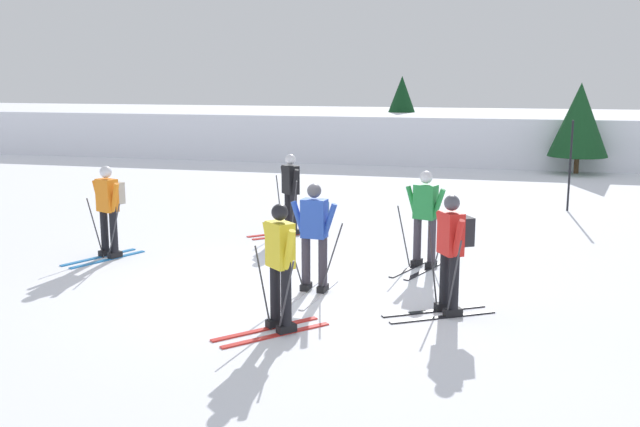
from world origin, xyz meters
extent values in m
plane|color=white|center=(0.00, 0.00, 0.00)|extent=(120.00, 120.00, 0.00)
cube|color=white|center=(0.00, 20.39, 0.90)|extent=(80.00, 8.69, 1.81)
cube|color=red|center=(-1.15, 3.70, 0.01)|extent=(1.23, 1.16, 0.02)
cube|color=red|center=(-1.34, 3.91, 0.01)|extent=(1.23, 1.16, 0.02)
cube|color=black|center=(-1.04, 3.80, 0.07)|extent=(0.27, 0.26, 0.10)
cube|color=black|center=(-1.23, 4.01, 0.07)|extent=(0.27, 0.26, 0.10)
cylinder|color=black|center=(-1.04, 3.80, 0.55)|extent=(0.14, 0.14, 0.85)
cylinder|color=black|center=(-1.23, 4.01, 0.55)|extent=(0.14, 0.14, 0.85)
cube|color=black|center=(-1.13, 3.91, 1.17)|extent=(0.43, 0.44, 0.60)
cylinder|color=black|center=(-0.97, 3.71, 1.16)|extent=(0.24, 0.25, 0.55)
cylinder|color=black|center=(-1.32, 4.07, 1.16)|extent=(0.24, 0.25, 0.55)
sphere|color=silver|center=(-1.13, 3.91, 1.60)|extent=(0.22, 0.22, 0.22)
cylinder|color=#38383D|center=(-0.97, 3.59, 0.61)|extent=(0.23, 0.25, 1.22)
cylinder|color=#38383D|center=(-1.44, 4.09, 0.61)|extent=(0.23, 0.25, 1.22)
cube|color=red|center=(0.43, -2.03, 0.01)|extent=(1.13, 1.25, 0.02)
cube|color=red|center=(0.22, -1.84, 0.01)|extent=(1.13, 1.25, 0.02)
cube|color=black|center=(0.53, -1.91, 0.07)|extent=(0.26, 0.27, 0.10)
cube|color=black|center=(0.32, -1.73, 0.07)|extent=(0.26, 0.27, 0.10)
cylinder|color=black|center=(0.53, -1.91, 0.55)|extent=(0.14, 0.14, 0.85)
cylinder|color=black|center=(0.32, -1.73, 0.55)|extent=(0.14, 0.14, 0.85)
cube|color=yellow|center=(0.43, -1.82, 1.17)|extent=(0.44, 0.43, 0.60)
cylinder|color=yellow|center=(0.60, -2.00, 1.16)|extent=(0.25, 0.24, 0.55)
cylinder|color=yellow|center=(0.23, -1.67, 1.16)|extent=(0.25, 0.24, 0.55)
sphere|color=black|center=(0.43, -1.82, 1.60)|extent=(0.22, 0.22, 0.22)
cylinder|color=#38383D|center=(0.58, -2.09, 0.54)|extent=(0.33, 0.30, 1.08)
cylinder|color=#38383D|center=(0.14, -1.70, 0.54)|extent=(0.33, 0.30, 1.08)
cube|color=#237AC6|center=(-3.75, 0.96, 0.01)|extent=(0.72, 1.50, 0.02)
cube|color=#237AC6|center=(-4.01, 1.07, 0.01)|extent=(0.72, 1.50, 0.02)
cube|color=black|center=(-3.69, 1.09, 0.07)|extent=(0.21, 0.29, 0.10)
cube|color=black|center=(-3.95, 1.21, 0.07)|extent=(0.21, 0.29, 0.10)
cylinder|color=black|center=(-3.69, 1.09, 0.55)|extent=(0.14, 0.14, 0.85)
cylinder|color=black|center=(-3.95, 1.21, 0.55)|extent=(0.14, 0.14, 0.85)
cube|color=orange|center=(-3.82, 1.15, 1.17)|extent=(0.44, 0.37, 0.60)
cylinder|color=orange|center=(-3.60, 1.03, 1.16)|extent=(0.27, 0.18, 0.55)
cylinder|color=orange|center=(-4.06, 1.23, 1.16)|extent=(0.27, 0.18, 0.55)
sphere|color=silver|center=(-3.82, 1.15, 1.60)|extent=(0.22, 0.22, 0.22)
cylinder|color=#38383D|center=(-3.60, 0.95, 0.54)|extent=(0.42, 0.20, 1.09)
cylinder|color=#38383D|center=(-4.12, 1.17, 0.54)|extent=(0.42, 0.20, 1.09)
cube|color=#B7B2A3|center=(-3.74, 1.34, 1.19)|extent=(0.33, 0.28, 0.40)
cube|color=black|center=(2.00, 1.70, 0.01)|extent=(0.63, 1.53, 0.02)
cube|color=black|center=(1.73, 1.80, 0.01)|extent=(0.63, 1.53, 0.02)
cube|color=black|center=(2.05, 1.84, 0.07)|extent=(0.20, 0.29, 0.10)
cube|color=black|center=(1.78, 1.94, 0.07)|extent=(0.20, 0.29, 0.10)
cylinder|color=#38333D|center=(2.05, 1.84, 0.55)|extent=(0.14, 0.14, 0.85)
cylinder|color=#38333D|center=(1.78, 1.94, 0.55)|extent=(0.14, 0.14, 0.85)
cube|color=#23843D|center=(1.92, 1.89, 1.17)|extent=(0.44, 0.36, 0.60)
cylinder|color=#23843D|center=(2.14, 1.79, 1.16)|extent=(0.27, 0.17, 0.55)
cylinder|color=#23843D|center=(1.67, 1.96, 1.16)|extent=(0.27, 0.17, 0.55)
sphere|color=silver|center=(1.92, 1.89, 1.60)|extent=(0.22, 0.22, 0.22)
cylinder|color=#38383D|center=(2.22, 1.67, 0.53)|extent=(0.27, 0.12, 1.07)
cylinder|color=#38383D|center=(1.54, 1.92, 0.53)|extent=(0.27, 0.12, 1.07)
cube|color=black|center=(2.47, -0.78, 0.01)|extent=(1.41, 0.91, 0.02)
cube|color=black|center=(2.33, -0.54, 0.01)|extent=(1.41, 0.91, 0.02)
cube|color=black|center=(2.60, -0.70, 0.07)|extent=(0.28, 0.24, 0.10)
cube|color=black|center=(2.45, -0.46, 0.07)|extent=(0.28, 0.24, 0.10)
cylinder|color=black|center=(2.60, -0.70, 0.55)|extent=(0.14, 0.14, 0.85)
cylinder|color=black|center=(2.45, -0.46, 0.55)|extent=(0.14, 0.14, 0.85)
cube|color=red|center=(2.53, -0.58, 1.17)|extent=(0.40, 0.45, 0.60)
cylinder|color=red|center=(2.64, -0.80, 1.16)|extent=(0.21, 0.26, 0.55)
cylinder|color=red|center=(2.38, -0.37, 1.16)|extent=(0.21, 0.26, 0.55)
sphere|color=#4C4C56|center=(2.53, -0.58, 1.60)|extent=(0.22, 0.22, 0.22)
cylinder|color=#38383D|center=(2.61, -0.90, 0.59)|extent=(0.22, 0.33, 1.18)
cylinder|color=#38383D|center=(2.28, -0.36, 0.59)|extent=(0.22, 0.33, 1.18)
cube|color=#232328|center=(2.71, -0.47, 1.19)|extent=(0.30, 0.33, 0.40)
cube|color=silver|center=(0.54, -0.18, 0.01)|extent=(0.24, 1.60, 0.02)
cube|color=silver|center=(0.26, -0.15, 0.01)|extent=(0.24, 1.60, 0.02)
cube|color=black|center=(0.55, -0.03, 0.07)|extent=(0.14, 0.27, 0.10)
cube|color=black|center=(0.27, 0.00, 0.07)|extent=(0.14, 0.27, 0.10)
cylinder|color=#38333D|center=(0.55, -0.03, 0.55)|extent=(0.14, 0.14, 0.85)
cylinder|color=#38333D|center=(0.27, 0.00, 0.55)|extent=(0.14, 0.14, 0.85)
cube|color=#284CB7|center=(0.41, -0.02, 1.17)|extent=(0.40, 0.27, 0.60)
cylinder|color=#284CB7|center=(0.66, -0.06, 1.16)|extent=(0.26, 0.11, 0.55)
cylinder|color=#284CB7|center=(0.16, -0.01, 1.16)|extent=(0.26, 0.11, 0.55)
sphere|color=#4C4C56|center=(0.41, -0.02, 1.60)|extent=(0.22, 0.22, 0.22)
cylinder|color=#38383D|center=(0.71, -0.15, 0.58)|extent=(0.39, 0.06, 1.16)
cylinder|color=#38383D|center=(0.10, -0.09, 0.58)|extent=(0.39, 0.06, 1.16)
cube|color=teal|center=(0.43, 0.19, 1.19)|extent=(0.30, 0.21, 0.40)
cylinder|color=black|center=(4.81, 8.17, 1.13)|extent=(0.05, 0.05, 2.25)
cylinder|color=#513823|center=(-1.02, 19.96, 0.43)|extent=(0.17, 0.17, 0.86)
cone|color=#0F3819|center=(-1.02, 19.96, 2.09)|extent=(1.84, 1.84, 2.45)
cylinder|color=#513823|center=(5.67, 15.61, 0.30)|extent=(0.17, 0.17, 0.60)
cone|color=#14421E|center=(5.67, 15.61, 1.85)|extent=(2.01, 2.01, 2.50)
camera|label=1|loc=(3.17, -10.52, 3.33)|focal=40.48mm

